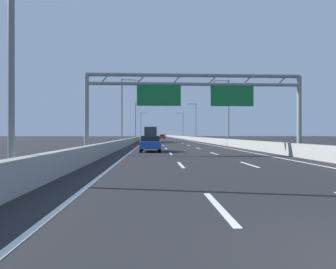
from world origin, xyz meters
TOP-DOWN VIEW (x-y plane):
  - ground_plane at (0.00, 100.00)m, footprint 260.00×260.00m
  - lane_dash_left_0 at (-1.80, 3.50)m, footprint 0.16×3.00m
  - lane_dash_left_1 at (-1.80, 12.50)m, footprint 0.16×3.00m
  - lane_dash_left_2 at (-1.80, 21.50)m, footprint 0.16×3.00m
  - lane_dash_left_3 at (-1.80, 30.50)m, footprint 0.16×3.00m
  - lane_dash_left_4 at (-1.80, 39.50)m, footprint 0.16×3.00m
  - lane_dash_left_5 at (-1.80, 48.50)m, footprint 0.16×3.00m
  - lane_dash_left_6 at (-1.80, 57.50)m, footprint 0.16×3.00m
  - lane_dash_left_7 at (-1.80, 66.50)m, footprint 0.16×3.00m
  - lane_dash_left_8 at (-1.80, 75.50)m, footprint 0.16×3.00m
  - lane_dash_left_9 at (-1.80, 84.50)m, footprint 0.16×3.00m
  - lane_dash_left_10 at (-1.80, 93.50)m, footprint 0.16×3.00m
  - lane_dash_left_11 at (-1.80, 102.50)m, footprint 0.16×3.00m
  - lane_dash_left_12 at (-1.80, 111.50)m, footprint 0.16×3.00m
  - lane_dash_left_13 at (-1.80, 120.50)m, footprint 0.16×3.00m
  - lane_dash_left_14 at (-1.80, 129.50)m, footprint 0.16×3.00m
  - lane_dash_left_15 at (-1.80, 138.50)m, footprint 0.16×3.00m
  - lane_dash_left_16 at (-1.80, 147.50)m, footprint 0.16×3.00m
  - lane_dash_left_17 at (-1.80, 156.50)m, footprint 0.16×3.00m
  - lane_dash_right_1 at (1.80, 12.50)m, footprint 0.16×3.00m
  - lane_dash_right_2 at (1.80, 21.50)m, footprint 0.16×3.00m
  - lane_dash_right_3 at (1.80, 30.50)m, footprint 0.16×3.00m
  - lane_dash_right_4 at (1.80, 39.50)m, footprint 0.16×3.00m
  - lane_dash_right_5 at (1.80, 48.50)m, footprint 0.16×3.00m
  - lane_dash_right_6 at (1.80, 57.50)m, footprint 0.16×3.00m
  - lane_dash_right_7 at (1.80, 66.50)m, footprint 0.16×3.00m
  - lane_dash_right_8 at (1.80, 75.50)m, footprint 0.16×3.00m
  - lane_dash_right_9 at (1.80, 84.50)m, footprint 0.16×3.00m
  - lane_dash_right_10 at (1.80, 93.50)m, footprint 0.16×3.00m
  - lane_dash_right_11 at (1.80, 102.50)m, footprint 0.16×3.00m
  - lane_dash_right_12 at (1.80, 111.50)m, footprint 0.16×3.00m
  - lane_dash_right_13 at (1.80, 120.50)m, footprint 0.16×3.00m
  - lane_dash_right_14 at (1.80, 129.50)m, footprint 0.16×3.00m
  - lane_dash_right_15 at (1.80, 138.50)m, footprint 0.16×3.00m
  - lane_dash_right_16 at (1.80, 147.50)m, footprint 0.16×3.00m
  - lane_dash_right_17 at (1.80, 156.50)m, footprint 0.16×3.00m
  - edge_line_left at (-5.25, 88.00)m, footprint 0.16×176.00m
  - edge_line_right at (5.25, 88.00)m, footprint 0.16×176.00m
  - barrier_left at (-6.90, 110.00)m, footprint 0.45×220.00m
  - barrier_right at (6.90, 110.00)m, footprint 0.45×220.00m
  - sign_gantry at (0.02, 20.26)m, footprint 17.04×0.36m
  - streetlamp_left_near at (-7.47, 6.67)m, footprint 2.58×0.28m
  - streetlamp_left_mid at (-7.47, 40.00)m, footprint 2.58×0.28m
  - streetlamp_right_mid at (7.47, 40.00)m, footprint 2.58×0.28m
  - streetlamp_left_far at (-7.47, 73.33)m, footprint 2.58×0.28m
  - streetlamp_right_far at (7.47, 73.33)m, footprint 2.58×0.28m
  - streetlamp_left_distant at (-7.47, 106.66)m, footprint 2.58×0.28m
  - streetlamp_right_distant at (7.47, 106.66)m, footprint 2.58×0.28m
  - black_car at (-3.59, 114.38)m, footprint 1.89×4.62m
  - silver_car at (-3.62, 48.37)m, footprint 1.83×4.29m
  - red_car at (-0.21, 96.47)m, footprint 1.71×4.22m
  - blue_car at (-3.49, 24.58)m, footprint 1.86×4.26m
  - box_truck at (-3.74, 58.34)m, footprint 2.38×8.89m

SIDE VIEW (x-z plane):
  - ground_plane at x=0.00m, z-range 0.00..0.00m
  - lane_dash_left_0 at x=-1.80m, z-range 0.00..0.01m
  - lane_dash_left_1 at x=-1.80m, z-range 0.00..0.01m
  - lane_dash_left_2 at x=-1.80m, z-range 0.00..0.01m
  - lane_dash_left_3 at x=-1.80m, z-range 0.00..0.01m
  - lane_dash_left_4 at x=-1.80m, z-range 0.00..0.01m
  - lane_dash_left_5 at x=-1.80m, z-range 0.00..0.01m
  - lane_dash_left_6 at x=-1.80m, z-range 0.00..0.01m
  - lane_dash_left_7 at x=-1.80m, z-range 0.00..0.01m
  - lane_dash_left_8 at x=-1.80m, z-range 0.00..0.01m
  - lane_dash_left_9 at x=-1.80m, z-range 0.00..0.01m
  - lane_dash_left_10 at x=-1.80m, z-range 0.00..0.01m
  - lane_dash_left_11 at x=-1.80m, z-range 0.00..0.01m
  - lane_dash_left_12 at x=-1.80m, z-range 0.00..0.01m
  - lane_dash_left_13 at x=-1.80m, z-range 0.00..0.01m
  - lane_dash_left_14 at x=-1.80m, z-range 0.00..0.01m
  - lane_dash_left_15 at x=-1.80m, z-range 0.00..0.01m
  - lane_dash_left_16 at x=-1.80m, z-range 0.00..0.01m
  - lane_dash_left_17 at x=-1.80m, z-range 0.00..0.01m
  - lane_dash_right_1 at x=1.80m, z-range 0.00..0.01m
  - lane_dash_right_2 at x=1.80m, z-range 0.00..0.01m
  - lane_dash_right_3 at x=1.80m, z-range 0.00..0.01m
  - lane_dash_right_4 at x=1.80m, z-range 0.00..0.01m
  - lane_dash_right_5 at x=1.80m, z-range 0.00..0.01m
  - lane_dash_right_6 at x=1.80m, z-range 0.00..0.01m
  - lane_dash_right_7 at x=1.80m, z-range 0.00..0.01m
  - lane_dash_right_8 at x=1.80m, z-range 0.00..0.01m
  - lane_dash_right_9 at x=1.80m, z-range 0.00..0.01m
  - lane_dash_right_10 at x=1.80m, z-range 0.00..0.01m
  - lane_dash_right_11 at x=1.80m, z-range 0.00..0.01m
  - lane_dash_right_12 at x=1.80m, z-range 0.00..0.01m
  - lane_dash_right_13 at x=1.80m, z-range 0.00..0.01m
  - lane_dash_right_14 at x=1.80m, z-range 0.00..0.01m
  - lane_dash_right_15 at x=1.80m, z-range 0.00..0.01m
  - lane_dash_right_16 at x=1.80m, z-range 0.00..0.01m
  - lane_dash_right_17 at x=1.80m, z-range 0.00..0.01m
  - edge_line_left at x=-5.25m, z-range 0.00..0.01m
  - edge_line_right at x=5.25m, z-range 0.00..0.01m
  - barrier_left at x=-6.90m, z-range 0.00..0.95m
  - barrier_right at x=6.90m, z-range 0.00..0.95m
  - black_car at x=-3.59m, z-range 0.03..1.40m
  - blue_car at x=-3.49m, z-range 0.03..1.47m
  - red_car at x=-0.21m, z-range 0.02..1.53m
  - silver_car at x=-3.62m, z-range 0.01..1.58m
  - box_truck at x=-3.74m, z-range 0.14..3.16m
  - sign_gantry at x=0.02m, z-range 1.66..8.02m
  - streetlamp_left_near at x=-7.47m, z-range 0.65..10.15m
  - streetlamp_left_mid at x=-7.47m, z-range 0.65..10.15m
  - streetlamp_right_mid at x=7.47m, z-range 0.65..10.15m
  - streetlamp_left_far at x=-7.47m, z-range 0.65..10.15m
  - streetlamp_right_far at x=7.47m, z-range 0.65..10.15m
  - streetlamp_left_distant at x=-7.47m, z-range 0.65..10.15m
  - streetlamp_right_distant at x=7.47m, z-range 0.65..10.15m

